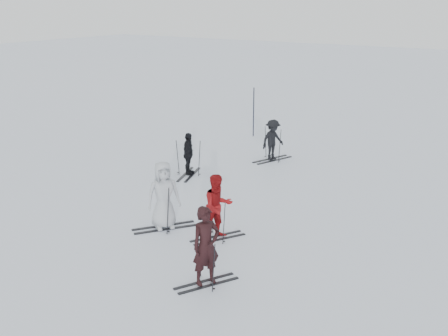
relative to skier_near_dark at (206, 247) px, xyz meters
The scene contains 12 objects.
ground 4.89m from the skier_near_dark, 125.38° to the left, with size 120.00×120.00×0.00m, color silver.
skier_near_dark is the anchor object (origin of this frame).
skier_red 2.50m from the skier_near_dark, 118.24° to the left, with size 0.85×0.66×1.75m, color maroon.
skier_grey 3.43m from the skier_near_dark, 145.16° to the left, with size 0.93×0.60×1.89m, color #A9AEB3.
skier_uphill_left 8.11m from the skier_near_dark, 129.76° to the left, with size 0.89×0.37×1.52m, color black.
skier_uphill_far 10.27m from the skier_near_dark, 110.56° to the left, with size 1.03×0.59×1.59m, color black.
skis_near_dark 0.34m from the skier_near_dark, ahead, with size 0.82×1.56×1.14m, color black, non-canonical shape.
skis_red 2.52m from the skier_near_dark, 118.24° to the left, with size 0.83×1.57×1.15m, color black, non-canonical shape.
skis_grey 3.44m from the skier_near_dark, 145.16° to the left, with size 0.98×1.84×1.34m, color black, non-canonical shape.
skis_uphill_left 8.11m from the skier_near_dark, 129.76° to the left, with size 0.96×1.82×1.33m, color black, non-canonical shape.
skis_uphill_far 10.27m from the skier_near_dark, 110.56° to the left, with size 0.97×1.84×1.34m, color black, non-canonical shape.
piste_marker 14.09m from the skier_near_dark, 116.38° to the left, with size 0.05×0.05×2.25m, color black.
Camera 1 is at (9.35, -13.12, 6.18)m, focal length 45.00 mm.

